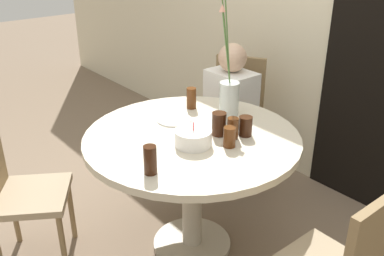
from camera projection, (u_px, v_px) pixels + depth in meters
ground_plane at (192, 245)px, 2.66m from camera, size 16.00×16.00×0.00m
wall_back at (337, 9)px, 2.83m from camera, size 8.00×0.05×2.60m
dining_table at (192, 156)px, 2.39m from camera, size 1.19×1.19×0.76m
chair_right_flank at (236, 111)px, 3.28m from camera, size 0.55×0.55×0.92m
chair_far_back at (14, 184)px, 2.33m from camera, size 0.55×0.55×0.92m
birthday_cake at (193, 138)px, 2.21m from camera, size 0.19×0.19×0.13m
flower_vase at (229, 89)px, 2.53m from camera, size 0.20×0.12×0.73m
side_plate at (174, 120)px, 2.51m from camera, size 0.20×0.20×0.01m
drink_glass_0 at (230, 137)px, 2.19m from camera, size 0.06×0.06×0.11m
drink_glass_1 at (219, 124)px, 2.31m from camera, size 0.08×0.08×0.13m
drink_glass_2 at (233, 128)px, 2.27m from camera, size 0.06×0.06×0.12m
drink_glass_3 at (191, 98)px, 2.66m from camera, size 0.06×0.06×0.13m
drink_glass_4 at (245, 126)px, 2.31m from camera, size 0.07×0.07×0.11m
drink_glass_5 at (150, 160)px, 1.94m from camera, size 0.06×0.06×0.14m
person_boy at (230, 120)px, 3.14m from camera, size 0.34×0.24×1.08m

